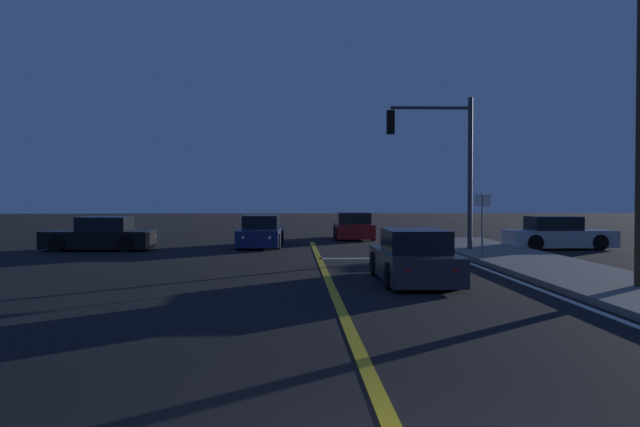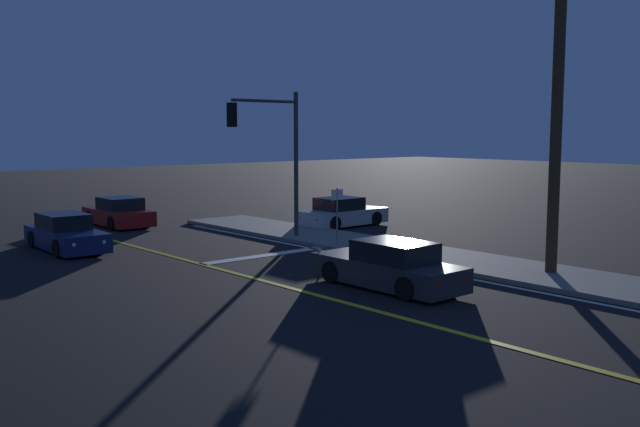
% 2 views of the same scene
% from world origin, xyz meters
% --- Properties ---
extents(sidewalk_right, '(3.20, 36.36, 0.15)m').
position_xyz_m(sidewalk_right, '(6.66, 10.10, 0.07)').
color(sidewalk_right, slate).
rests_on(sidewalk_right, ground).
extents(lane_line_center, '(0.20, 34.34, 0.01)m').
position_xyz_m(lane_line_center, '(0.00, 10.10, 0.01)').
color(lane_line_center, gold).
rests_on(lane_line_center, ground).
extents(lane_line_edge_right, '(0.16, 34.34, 0.01)m').
position_xyz_m(lane_line_edge_right, '(4.81, 10.10, 0.01)').
color(lane_line_edge_right, silver).
rests_on(lane_line_edge_right, ground).
extents(stop_bar, '(5.06, 0.50, 0.01)m').
position_xyz_m(stop_bar, '(2.53, 18.70, 0.01)').
color(stop_bar, silver).
rests_on(stop_bar, ground).
extents(car_following_oncoming_charcoal, '(1.82, 4.72, 1.34)m').
position_xyz_m(car_following_oncoming_charcoal, '(2.15, 12.27, 0.58)').
color(car_following_oncoming_charcoal, '#2D2D33').
rests_on(car_following_oncoming_charcoal, ground).
extents(car_side_waiting_red, '(2.02, 4.26, 1.34)m').
position_xyz_m(car_side_waiting_red, '(2.17, 29.53, 0.58)').
color(car_side_waiting_red, maroon).
rests_on(car_side_waiting_red, ground).
extents(car_parked_curb_navy, '(1.92, 4.56, 1.34)m').
position_xyz_m(car_parked_curb_navy, '(-2.27, 24.48, 0.58)').
color(car_parked_curb_navy, navy).
rests_on(car_parked_curb_navy, ground).
extents(car_mid_block_silver, '(4.35, 1.94, 1.34)m').
position_xyz_m(car_mid_block_silver, '(9.93, 22.69, 0.58)').
color(car_mid_block_silver, '#B2B5BA').
rests_on(car_mid_block_silver, ground).
extents(traffic_signal_near_right, '(3.28, 0.28, 5.92)m').
position_xyz_m(traffic_signal_near_right, '(4.73, 21.00, 3.90)').
color(traffic_signal_near_right, '#38383D').
rests_on(traffic_signal_near_right, ground).
extents(utility_pole_right, '(1.52, 0.35, 10.91)m').
position_xyz_m(utility_pole_right, '(6.96, 10.13, 5.59)').
color(utility_pole_right, '#42301E').
rests_on(utility_pole_right, ground).
extents(street_sign_corner, '(0.56, 0.06, 2.27)m').
position_xyz_m(street_sign_corner, '(5.56, 18.20, 1.53)').
color(street_sign_corner, slate).
rests_on(street_sign_corner, ground).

